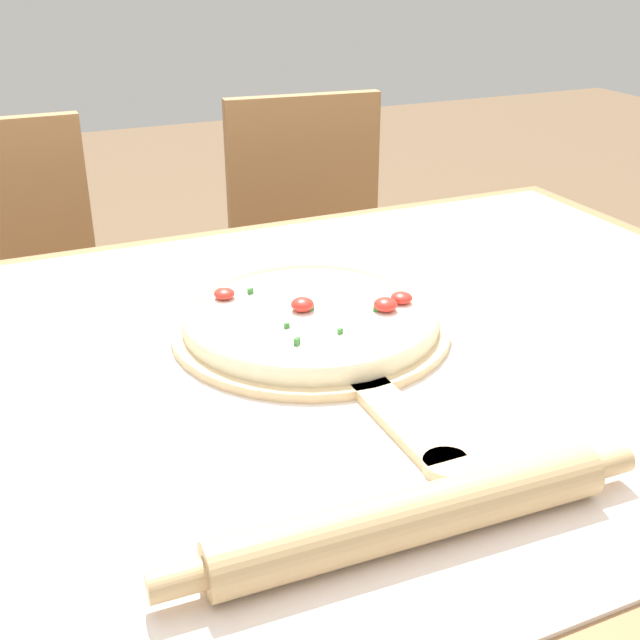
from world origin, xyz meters
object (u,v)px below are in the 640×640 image
at_px(pizza, 311,314).
at_px(chair_left, 15,306).
at_px(pizza_peel, 317,334).
at_px(chair_right, 315,258).
at_px(rolling_pin, 413,516).

bearing_deg(pizza, chair_left, 112.50).
distance_m(pizza_peel, chair_right, 0.94).
xyz_separation_m(rolling_pin, chair_right, (0.44, 1.22, -0.26)).
distance_m(pizza, chair_left, 0.92).
distance_m(rolling_pin, chair_right, 1.32).
relative_size(rolling_pin, chair_left, 0.51).
height_order(pizza_peel, pizza, pizza).
xyz_separation_m(rolling_pin, chair_left, (-0.26, 1.22, -0.26)).
xyz_separation_m(pizza_peel, rolling_pin, (-0.08, -0.39, 0.02)).
relative_size(pizza_peel, chair_left, 0.61).
height_order(chair_left, chair_right, same).
relative_size(rolling_pin, chair_right, 0.51).
bearing_deg(pizza, rolling_pin, -101.26).
relative_size(pizza, chair_left, 0.37).
relative_size(pizza, chair_right, 0.37).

